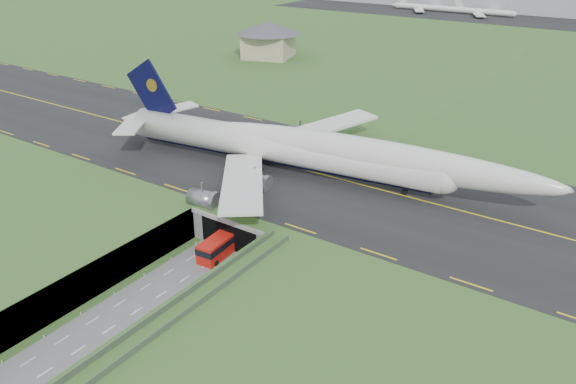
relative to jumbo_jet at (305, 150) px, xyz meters
The scene contains 10 objects.
ground 32.95m from the jumbo_jet, 91.40° to the right, with size 900.00×900.00×0.00m, color #385D25.
airfield_deck 32.04m from the jumbo_jet, 91.40° to the right, with size 800.00×800.00×6.00m, color gray.
trench_road 40.04m from the jumbo_jet, 91.13° to the right, with size 12.00×75.00×0.20m, color slate.
taxiway 5.76m from the jumbo_jet, 109.89° to the left, with size 800.00×44.00×0.18m, color black.
tunnel_portal 16.34m from the jumbo_jet, 93.06° to the right, with size 17.00×22.30×6.00m.
guideway 51.41m from the jumbo_jet, 78.43° to the right, with size 3.00×53.00×7.05m.
jumbo_jet is the anchor object (origin of this frame).
shuttle_tram 27.15m from the jumbo_jet, 92.06° to the right, with size 3.84×8.73×3.45m.
service_building 112.50m from the jumbo_jet, 129.66° to the left, with size 30.23×30.23×13.19m.
cargo_terminal 268.52m from the jumbo_jet, 90.20° to the left, with size 320.00×67.00×15.60m.
Camera 1 is at (55.33, -55.24, 50.48)m, focal length 35.00 mm.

